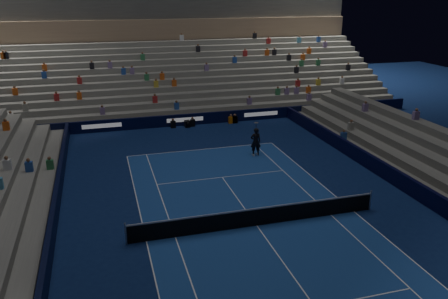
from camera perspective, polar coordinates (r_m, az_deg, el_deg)
name	(u,v)px	position (r m, az deg, el deg)	size (l,w,h in m)	color
ground	(257,226)	(22.81, 4.18, -9.62)	(90.00, 90.00, 0.00)	#0C1B48
court_surface	(257,226)	(22.80, 4.18, -9.61)	(10.97, 23.77, 0.01)	navy
sponsor_barrier_far	(185,120)	(39.27, -5.00, 3.79)	(44.00, 0.25, 1.00)	black
sponsor_barrier_east	(423,194)	(27.19, 23.90, -5.18)	(0.25, 37.00, 1.00)	black
sponsor_barrier_west	(50,245)	(21.62, -21.27, -11.26)	(0.25, 37.00, 1.00)	black
grandstand_main	(166,69)	(47.72, -7.31, 10.04)	(44.00, 15.20, 11.20)	slate
tennis_net	(257,217)	(22.56, 4.21, -8.50)	(12.90, 0.10, 1.10)	#B2B2B7
tennis_player	(256,142)	(31.80, 4.04, 1.00)	(0.74, 0.49, 2.03)	black
broadcast_camera	(187,124)	(38.75, -4.69, 3.27)	(0.45, 0.89, 0.58)	black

